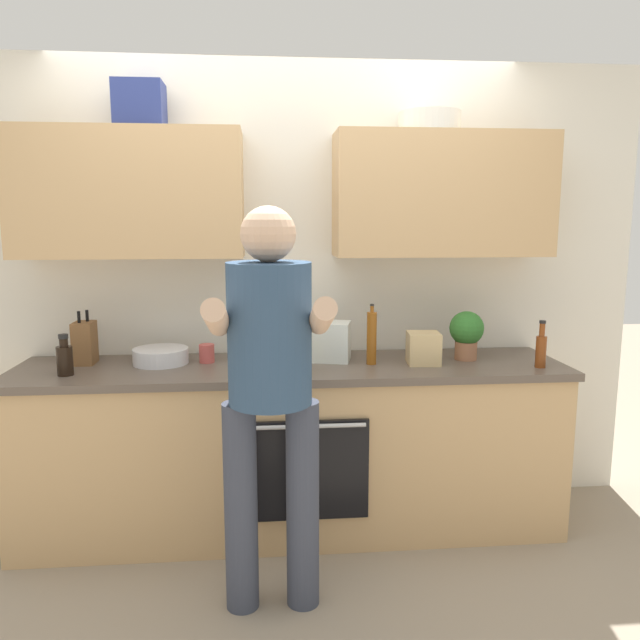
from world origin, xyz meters
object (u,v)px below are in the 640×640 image
Objects in this scene: mixing_bowl at (161,356)px; bottle_oil at (302,351)px; bottle_soda at (254,340)px; bottle_syrup at (372,338)px; knife_block at (85,343)px; grocery_bag_produce at (327,341)px; bottle_soy at (65,358)px; person_standing at (270,378)px; potted_herb at (467,332)px; grocery_bag_bread at (423,348)px; bottle_vinegar at (541,349)px; cup_ceramic at (207,353)px.

bottle_oil is at bearing -19.65° from mixing_bowl.
mixing_bowl is at bearing 178.39° from bottle_soda.
knife_block is (-1.49, 0.15, -0.03)m from bottle_syrup.
bottle_soda is 0.88m from knife_block.
bottle_soda is at bearing -178.93° from grocery_bag_produce.
knife_block reaches higher than bottle_soy.
bottle_oil is 0.91× the size of mixing_bowl.
grocery_bag_produce is at bearing -0.43° from mixing_bowl.
person_standing reaches higher than grocery_bag_produce.
bottle_soy is at bearing -96.54° from knife_block.
bottle_oil is 1.15m from knife_block.
knife_block reaches higher than potted_herb.
bottle_soda is 1.76× the size of grocery_bag_bread.
bottle_soy is 1.52m from bottle_syrup.
bottle_syrup is 1.11m from mixing_bowl.
bottle_soy is 2.36m from bottle_vinegar.
bottle_oil is at bearing -14.72° from knife_block.
bottle_syrup is 1.13× the size of knife_block.
bottle_syrup is 0.40m from bottle_oil.
grocery_bag_bread is (1.79, 0.08, -0.00)m from bottle_soy.
bottle_vinegar is at bearing -13.17° from grocery_bag_bread.
bottle_vinegar is 0.93× the size of bottle_oil.
potted_herb is (1.62, -0.05, 0.11)m from mixing_bowl.
bottle_soda is 0.92× the size of bottle_syrup.
bottle_vinegar is 1.72m from cup_ceramic.
bottle_soda is 1.20× the size of bottle_vinegar.
cup_ceramic reaches higher than mixing_bowl.
bottle_vinegar is at bearing -33.54° from potted_herb.
potted_herb is at bearing 16.98° from grocery_bag_bread.
cup_ceramic is 0.37× the size of potted_herb.
cup_ceramic is 1.14m from grocery_bag_bread.
bottle_soda is at bearing -1.61° from mixing_bowl.
bottle_vinegar reaches higher than grocery_bag_bread.
bottle_soy reaches higher than mixing_bowl.
grocery_bag_produce is at bearing 67.95° from person_standing.
person_standing is at bearing -84.24° from bottle_soda.
grocery_bag_bread is (-0.57, 0.13, -0.01)m from bottle_vinegar.
bottle_syrup reaches higher than potted_herb.
person_standing reaches higher than bottle_syrup.
grocery_bag_produce is at bearing 1.07° from bottle_soda.
bottle_soda reaches higher than mixing_bowl.
grocery_bag_produce is (0.31, 0.76, -0.00)m from person_standing.
person_standing is at bearing -159.89° from bottle_vinegar.
knife_block is at bearing 174.96° from mixing_bowl.
knife_block is 1.77m from grocery_bag_bread.
mixing_bowl is 1.63m from potted_herb.
bottle_oil is at bearing 72.37° from person_standing.
knife_block reaches higher than grocery_bag_produce.
grocery_bag_bread is at bearing -13.47° from grocery_bag_produce.
person_standing is 17.54× the size of cup_ceramic.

